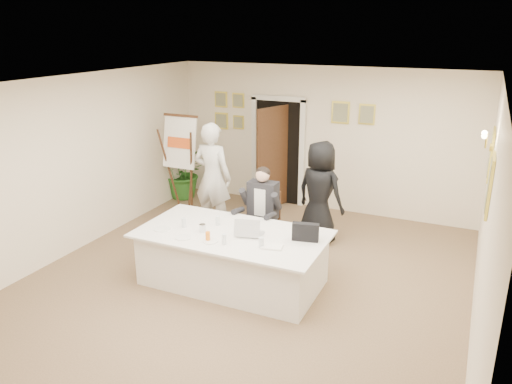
{
  "coord_description": "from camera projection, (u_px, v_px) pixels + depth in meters",
  "views": [
    {
      "loc": [
        2.8,
        -5.71,
        3.49
      ],
      "look_at": [
        -0.08,
        0.6,
        1.18
      ],
      "focal_mm": 35.0,
      "sensor_mm": 36.0,
      "label": 1
    }
  ],
  "objects": [
    {
      "name": "oj_glass",
      "position": [
        208.0,
        236.0,
        6.62
      ],
      "size": [
        0.07,
        0.07,
        0.13
      ],
      "primitive_type": "cylinder",
      "rotation": [
        0.0,
        0.0,
        0.05
      ],
      "color": "orange",
      "rests_on": "conference_table"
    },
    {
      "name": "doorway",
      "position": [
        276.0,
        155.0,
        10.02
      ],
      "size": [
        1.14,
        0.86,
        2.2
      ],
      "color": "black",
      "rests_on": "floor"
    },
    {
      "name": "plate_left",
      "position": [
        162.0,
        229.0,
        7.01
      ],
      "size": [
        0.28,
        0.28,
        0.01
      ],
      "primitive_type": "cylinder",
      "rotation": [
        0.0,
        0.0,
        -0.21
      ],
      "color": "white",
      "rests_on": "conference_table"
    },
    {
      "name": "conference_table",
      "position": [
        232.0,
        258.0,
        7.02
      ],
      "size": [
        2.62,
        1.4,
        0.78
      ],
      "color": "white",
      "rests_on": "floor"
    },
    {
      "name": "standing_woman",
      "position": [
        320.0,
        192.0,
        8.27
      ],
      "size": [
        0.97,
        0.77,
        1.74
      ],
      "primitive_type": "imported",
      "rotation": [
        0.0,
        0.0,
        2.85
      ],
      "color": "black",
      "rests_on": "floor"
    },
    {
      "name": "plate_near",
      "position": [
        210.0,
        241.0,
        6.61
      ],
      "size": [
        0.21,
        0.21,
        0.01
      ],
      "primitive_type": "cylinder",
      "rotation": [
        0.0,
        0.0,
        -0.02
      ],
      "color": "white",
      "rests_on": "conference_table"
    },
    {
      "name": "pictures_back_wall",
      "position": [
        283.0,
        114.0,
        9.86
      ],
      "size": [
        3.4,
        0.06,
        0.8
      ],
      "primitive_type": null,
      "color": "#E4D64E",
      "rests_on": "wall_back"
    },
    {
      "name": "wall_left",
      "position": [
        72.0,
        166.0,
        7.87
      ],
      "size": [
        0.1,
        7.0,
        2.8
      ],
      "primitive_type": "cube",
      "color": "white",
      "rests_on": "floor"
    },
    {
      "name": "potted_palm",
      "position": [
        184.0,
        172.0,
        10.55
      ],
      "size": [
        1.31,
        1.26,
        1.12
      ],
      "primitive_type": "imported",
      "rotation": [
        0.0,
        0.0,
        0.51
      ],
      "color": "#276220",
      "rests_on": "floor"
    },
    {
      "name": "standing_man",
      "position": [
        213.0,
        177.0,
        8.75
      ],
      "size": [
        0.72,
        0.49,
        1.95
      ],
      "primitive_type": "imported",
      "rotation": [
        0.0,
        0.0,
        3.11
      ],
      "color": "silver",
      "rests_on": "floor"
    },
    {
      "name": "paper_stack",
      "position": [
        272.0,
        247.0,
        6.43
      ],
      "size": [
        0.3,
        0.23,
        0.03
      ],
      "primitive_type": "cube",
      "rotation": [
        0.0,
        0.0,
        0.19
      ],
      "color": "white",
      "rests_on": "conference_table"
    },
    {
      "name": "ceiling",
      "position": [
        242.0,
        84.0,
        6.25
      ],
      "size": [
        6.0,
        7.0,
        0.02
      ],
      "primitive_type": "cube",
      "color": "white",
      "rests_on": "wall_back"
    },
    {
      "name": "glass_c",
      "position": [
        261.0,
        242.0,
        6.42
      ],
      "size": [
        0.07,
        0.07,
        0.14
      ],
      "primitive_type": "cylinder",
      "rotation": [
        0.0,
        0.0,
        0.1
      ],
      "color": "silver",
      "rests_on": "conference_table"
    },
    {
      "name": "wall_sconce",
      "position": [
        488.0,
        141.0,
        6.36
      ],
      "size": [
        0.2,
        0.3,
        0.24
      ],
      "primitive_type": null,
      "color": "gold",
      "rests_on": "wall_right"
    },
    {
      "name": "pictures_right_wall",
      "position": [
        490.0,
        168.0,
        6.44
      ],
      "size": [
        0.06,
        2.2,
        0.8
      ],
      "primitive_type": null,
      "color": "#E4D64E",
      "rests_on": "wall_right"
    },
    {
      "name": "glass_b",
      "position": [
        224.0,
        239.0,
        6.52
      ],
      "size": [
        0.06,
        0.06,
        0.14
      ],
      "primitive_type": "cylinder",
      "rotation": [
        0.0,
        0.0,
        0.08
      ],
      "color": "silver",
      "rests_on": "conference_table"
    },
    {
      "name": "floor",
      "position": [
        244.0,
        283.0,
        7.13
      ],
      "size": [
        7.0,
        7.0,
        0.0
      ],
      "primitive_type": "plane",
      "color": "brown",
      "rests_on": "ground"
    },
    {
      "name": "seated_man",
      "position": [
        262.0,
        211.0,
        7.84
      ],
      "size": [
        0.73,
        0.77,
        1.46
      ],
      "primitive_type": null,
      "rotation": [
        0.0,
        0.0,
        0.18
      ],
      "color": "black",
      "rests_on": "floor"
    },
    {
      "name": "wall_front",
      "position": [
        35.0,
        325.0,
        3.67
      ],
      "size": [
        6.0,
        0.1,
        2.8
      ],
      "primitive_type": "cube",
      "color": "white",
      "rests_on": "floor"
    },
    {
      "name": "glass_d",
      "position": [
        218.0,
        221.0,
        7.15
      ],
      "size": [
        0.08,
        0.08,
        0.14
      ],
      "primitive_type": "cylinder",
      "rotation": [
        0.0,
        0.0,
        0.29
      ],
      "color": "silver",
      "rests_on": "conference_table"
    },
    {
      "name": "flip_chart",
      "position": [
        184.0,
        171.0,
        9.44
      ],
      "size": [
        0.67,
        0.43,
        1.93
      ],
      "color": "#342010",
      "rests_on": "floor"
    },
    {
      "name": "glass_a",
      "position": [
        184.0,
        223.0,
        7.07
      ],
      "size": [
        0.06,
        0.06,
        0.14
      ],
      "primitive_type": "cylinder",
      "rotation": [
        0.0,
        0.0,
        -0.03
      ],
      "color": "silver",
      "rests_on": "conference_table"
    },
    {
      "name": "steel_jug",
      "position": [
        203.0,
        228.0,
        6.92
      ],
      "size": [
        0.1,
        0.1,
        0.11
      ],
      "primitive_type": "cylinder",
      "rotation": [
        0.0,
        0.0,
        -0.07
      ],
      "color": "silver",
      "rests_on": "conference_table"
    },
    {
      "name": "laptop_bag",
      "position": [
        305.0,
        232.0,
        6.61
      ],
      "size": [
        0.36,
        0.16,
        0.25
      ],
      "primitive_type": "cube",
      "rotation": [
        0.0,
        0.0,
        0.2
      ],
      "color": "black",
      "rests_on": "conference_table"
    },
    {
      "name": "plate_mid",
      "position": [
        183.0,
        237.0,
        6.73
      ],
      "size": [
        0.27,
        0.27,
        0.01
      ],
      "primitive_type": "cylinder",
      "rotation": [
        0.0,
        0.0,
        -0.3
      ],
      "color": "white",
      "rests_on": "conference_table"
    },
    {
      "name": "wall_right",
      "position": [
        487.0,
        225.0,
        5.5
      ],
      "size": [
        0.1,
        7.0,
        2.8
      ],
      "primitive_type": "cube",
      "color": "white",
      "rests_on": "floor"
    },
    {
      "name": "wall_back",
      "position": [
        322.0,
        139.0,
        9.71
      ],
      "size": [
        6.0,
        0.1,
        2.8
      ],
      "primitive_type": "cube",
      "color": "white",
      "rests_on": "floor"
    },
    {
      "name": "laptop",
      "position": [
        251.0,
        225.0,
        6.8
      ],
      "size": [
        0.43,
        0.44,
        0.28
      ],
      "primitive_type": null,
      "rotation": [
        0.0,
        0.0,
        0.24
      ],
      "color": "#B7BABC",
      "rests_on": "conference_table"
    }
  ]
}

